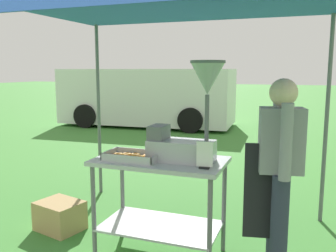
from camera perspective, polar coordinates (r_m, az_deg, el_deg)
The scene contains 9 objects.
ground_plane at distance 8.23m, azimuth 11.61°, elevation -3.18°, with size 70.00×70.00×0.00m, color #3D7F33.
stall_canopy at distance 3.28m, azimuth -0.65°, elevation 18.31°, with size 3.01×2.55×2.30m.
donut_cart at distance 3.31m, azimuth -1.22°, elevation -9.25°, with size 1.14×0.65×0.90m.
donut_tray at distance 3.22m, azimuth -5.58°, elevation -4.88°, with size 0.47×0.30×0.07m.
donut_fryer at distance 3.10m, azimuth 3.42°, elevation 0.72°, with size 0.64×0.29×0.86m.
menu_sign at distance 2.93m, azimuth 5.71°, elevation -4.86°, with size 0.13×0.05×0.22m.
vendor at distance 3.10m, azimuth 16.89°, elevation -6.05°, with size 0.47×0.54×1.61m.
supply_crate at distance 4.14m, azimuth -16.46°, elevation -13.23°, with size 0.52×0.46×0.30m.
van_white at distance 11.07m, azimuth -3.17°, elevation 4.61°, with size 5.16×2.31×1.69m.
Camera 1 is at (1.18, -1.97, 1.68)m, focal length 39.22 mm.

